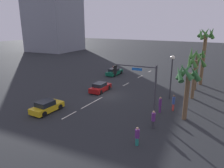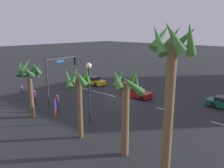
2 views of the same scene
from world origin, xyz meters
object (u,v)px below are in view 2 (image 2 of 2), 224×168
Objects in this scene: pedestrian_0 at (35,97)px; palm_tree_3 at (127,97)px; streetlamp at (89,81)px; pedestrian_1 at (55,107)px; traffic_signal at (58,72)px; pedestrian_2 at (58,102)px; car_1 at (94,81)px; pedestrian_3 at (22,92)px; car_0 at (136,93)px; palm_tree_0 at (79,86)px; palm_tree_1 at (171,74)px; palm_tree_2 at (29,74)px.

pedestrian_0 is 15.84m from palm_tree_3.
streetlamp reaches higher than pedestrian_1.
pedestrian_2 is (-2.08, 1.75, -2.94)m from traffic_signal.
pedestrian_2 is (-6.25, 11.38, 0.38)m from car_1.
streetlamp is (-11.36, 11.17, 3.55)m from car_1.
streetlamp is at bearing -177.25° from pedestrian_3.
palm_tree_3 reaches higher than streetlamp.
car_0 is 10.52m from traffic_signal.
palm_tree_0 is 8.35m from palm_tree_1.
palm_tree_2 is at bearing 2.93° from palm_tree_0.
traffic_signal is at bearing -129.57° from pedestrian_0.
car_0 is 10.70m from pedestrian_2.
palm_tree_2 reaches higher than pedestrian_0.
car_0 is 2.19× the size of pedestrian_1.
traffic_signal is (5.34, 8.44, 3.31)m from car_0.
car_0 is 15.13m from pedestrian_3.
pedestrian_0 is (-2.26, 11.95, 0.32)m from car_1.
car_1 is 22.45m from palm_tree_3.
palm_tree_2 is at bearing 1.30° from palm_tree_1.
streetlamp is 3.59× the size of pedestrian_3.
palm_tree_1 reaches higher than palm_tree_3.
car_1 is 25.87m from palm_tree_1.
pedestrian_0 is (9.10, 0.78, -3.23)m from streetlamp.
palm_tree_3 is (-10.14, 0.75, 3.38)m from pedestrian_1.
palm_tree_0 reaches higher than traffic_signal.
palm_tree_0 reaches higher than pedestrian_0.
traffic_signal reaches higher than car_1.
pedestrian_1 is 0.32× the size of palm_tree_0.
palm_tree_0 is at bearing 167.90° from pedestrian_1.
pedestrian_1 reaches higher than pedestrian_2.
pedestrian_2 is 16.01m from palm_tree_1.
palm_tree_3 reaches higher than car_0.
car_0 is at bearing -74.52° from palm_tree_0.
pedestrian_0 is at bearing 50.43° from traffic_signal.
palm_tree_1 is (-8.09, 0.02, 2.10)m from palm_tree_0.
pedestrian_2 is 12.07m from palm_tree_3.
pedestrian_2 is (5.11, 0.22, -3.17)m from streetlamp.
pedestrian_0 is 0.93× the size of pedestrian_1.
pedestrian_2 reaches higher than car_1.
palm_tree_3 is (-11.94, -0.80, -0.09)m from palm_tree_2.
pedestrian_0 is 19.72m from palm_tree_1.
pedestrian_1 is 8.85m from pedestrian_3.
traffic_signal reaches higher than pedestrian_1.
palm_tree_3 is (-8.14, 12.13, 3.79)m from car_0.
pedestrian_1 is at bearing 138.66° from traffic_signal.
palm_tree_1 is at bearing 172.50° from palm_tree_3.
pedestrian_0 is at bearing -6.91° from pedestrian_1.
palm_tree_3 reaches higher than traffic_signal.
pedestrian_2 is 0.30× the size of palm_tree_2.
traffic_signal is at bearing -70.97° from palm_tree_2.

